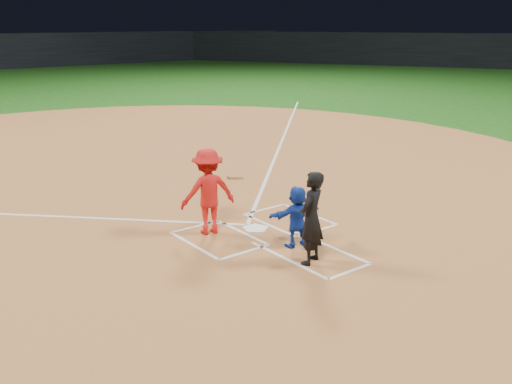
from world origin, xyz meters
TOP-DOWN VIEW (x-y plane):
  - ground at (0.00, 0.00)m, footprint 120.00×120.00m
  - home_plate_dirt at (0.00, 6.00)m, footprint 28.00×28.00m
  - stadium_wall_right at (42.00, 24.00)m, footprint 31.04×52.56m
  - home_plate at (0.00, 0.00)m, footprint 0.60×0.60m
  - catcher at (0.06, -1.28)m, footprint 1.20×0.55m
  - umpire at (-0.29, -2.05)m, footprint 0.76×0.64m
  - chalk_markings at (0.00, 5.29)m, footprint 28.35×17.32m
  - batter_at_plate at (-0.93, 0.44)m, footprint 1.63×0.94m

SIDE VIEW (x-z plane):
  - ground at x=0.00m, z-range 0.00..0.00m
  - home_plate_dirt at x=0.00m, z-range 0.00..0.01m
  - chalk_markings at x=0.00m, z-range 0.01..0.02m
  - home_plate at x=0.00m, z-range 0.01..0.03m
  - catcher at x=0.06m, z-range 0.01..1.26m
  - umpire at x=-0.29m, z-range 0.01..1.77m
  - batter_at_plate at x=-0.93m, z-range 0.01..1.84m
  - stadium_wall_right at x=42.00m, z-range 0.00..3.20m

